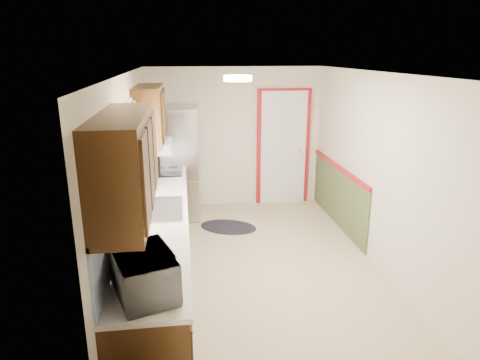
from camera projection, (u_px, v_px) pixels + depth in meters
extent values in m
cube|color=tan|center=(260.00, 270.00, 5.37)|extent=(3.20, 5.20, 0.12)
cube|color=white|center=(263.00, 73.00, 4.68)|extent=(3.20, 5.20, 0.12)
cube|color=beige|center=(235.00, 138.00, 7.40)|extent=(3.20, 0.10, 2.40)
cube|color=beige|center=(334.00, 291.00, 2.65)|extent=(3.20, 0.10, 2.40)
cube|color=beige|center=(131.00, 183.00, 4.83)|extent=(0.10, 5.20, 2.40)
cube|color=beige|center=(382.00, 174.00, 5.22)|extent=(0.10, 5.20, 2.40)
cube|color=#311C0B|center=(160.00, 254.00, 4.80)|extent=(0.60, 4.00, 0.90)
cube|color=silver|center=(159.00, 215.00, 4.67)|extent=(0.63, 4.00, 0.04)
cube|color=#6187ED|center=(129.00, 190.00, 4.55)|extent=(0.02, 4.00, 0.55)
cube|color=#311C0B|center=(125.00, 164.00, 3.16)|extent=(0.35, 1.40, 0.75)
cube|color=#311C0B|center=(150.00, 114.00, 5.72)|extent=(0.35, 1.20, 0.75)
cube|color=white|center=(127.00, 151.00, 4.52)|extent=(0.02, 1.00, 0.90)
cube|color=#CB4B26|center=(129.00, 118.00, 4.43)|extent=(0.05, 1.12, 0.24)
cube|color=#B7B7BC|center=(159.00, 209.00, 4.76)|extent=(0.52, 0.82, 0.02)
cube|color=white|center=(155.00, 146.00, 5.90)|extent=(0.45, 0.60, 0.15)
cube|color=maroon|center=(283.00, 148.00, 7.54)|extent=(0.94, 0.05, 2.08)
cube|color=white|center=(283.00, 148.00, 7.51)|extent=(0.80, 0.04, 2.00)
cube|color=#434D2B|center=(338.00, 196.00, 6.71)|extent=(0.02, 2.30, 0.90)
cube|color=maroon|center=(339.00, 168.00, 6.58)|extent=(0.04, 2.30, 0.06)
cylinder|color=#FFD88C|center=(238.00, 78.00, 4.46)|extent=(0.30, 0.30, 0.06)
imported|color=white|center=(144.00, 270.00, 3.04)|extent=(0.49, 0.65, 0.39)
cube|color=#B7B7BC|center=(176.00, 163.00, 6.93)|extent=(0.80, 0.76, 1.81)
cylinder|color=black|center=(160.00, 175.00, 6.55)|extent=(0.02, 0.02, 1.27)
ellipsoid|color=black|center=(228.00, 227.00, 6.67)|extent=(1.04, 0.88, 0.01)
cube|color=black|center=(164.00, 171.00, 6.27)|extent=(0.52, 0.63, 0.02)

